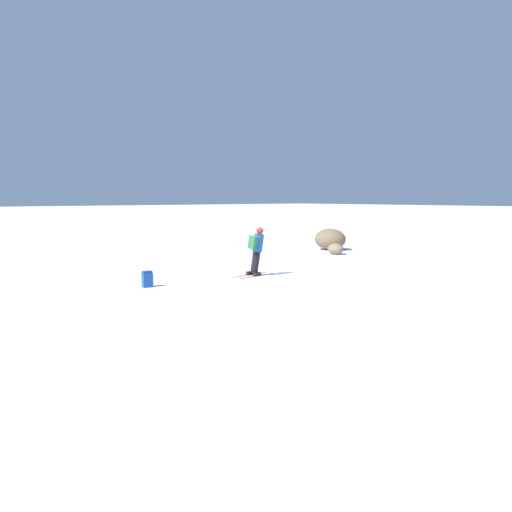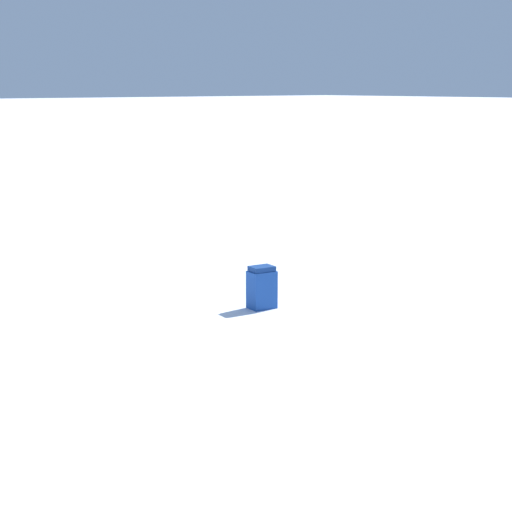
# 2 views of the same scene
# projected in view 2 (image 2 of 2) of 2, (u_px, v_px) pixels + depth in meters

# --- Properties ---
(spare_backpack) EXTENTS (0.26, 0.33, 0.50)m
(spare_backpack) POSITION_uv_depth(u_px,v_px,m) (262.00, 288.00, 9.91)
(spare_backpack) COLOR #194293
(spare_backpack) RESTS_ON ground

